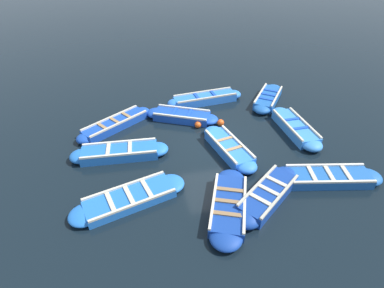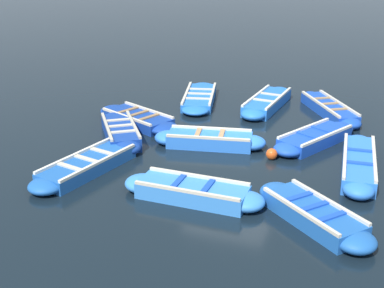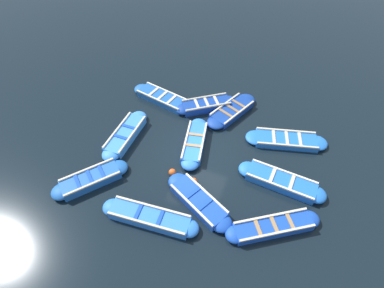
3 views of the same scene
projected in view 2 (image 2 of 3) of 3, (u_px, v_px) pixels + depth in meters
ground_plane at (234, 144)px, 15.61m from camera, size 120.00×120.00×0.00m
boat_outer_left at (193, 192)px, 12.35m from camera, size 0.94×3.43×0.45m
boat_broadside at (315, 138)px, 15.54m from camera, size 3.35×2.19×0.41m
boat_far_corner at (87, 165)px, 13.80m from camera, size 3.78×1.57×0.40m
boat_drifting at (313, 215)px, 11.37m from camera, size 2.64×3.07×0.44m
boat_mid_row at (359, 164)px, 13.82m from camera, size 3.91×1.12×0.45m
boat_bow_out at (329, 109)px, 18.10m from camera, size 3.43×2.65×0.41m
boat_tucked at (138, 119)px, 17.16m from camera, size 2.12×3.45×0.39m
boat_stern_in at (199, 98)px, 19.38m from camera, size 3.90×1.92×0.35m
boat_end_of_row at (267, 102)px, 18.72m from camera, size 3.74×1.10×0.43m
boat_near_quay at (121, 132)px, 15.95m from camera, size 3.11×2.61×0.46m
boat_alongside at (210, 140)px, 15.38m from camera, size 1.47×3.32×0.44m
buoy_orange_near at (283, 142)px, 15.37m from camera, size 0.29×0.29×0.29m
buoy_yellow_far at (272, 154)px, 14.52m from camera, size 0.31×0.31×0.31m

